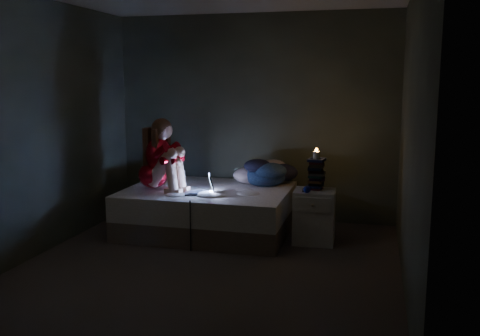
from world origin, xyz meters
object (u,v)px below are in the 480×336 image
(bed, at_px, (208,210))
(laptop, at_px, (199,184))
(nightstand, at_px, (314,216))
(phone, at_px, (306,190))
(woman, at_px, (153,154))
(candle, at_px, (316,157))

(bed, xyz_separation_m, laptop, (-0.01, -0.29, 0.38))
(nightstand, xyz_separation_m, phone, (-0.10, -0.05, 0.30))
(bed, distance_m, woman, 0.92)
(nightstand, bearing_deg, woman, -178.16)
(laptop, relative_size, phone, 2.35)
(woman, distance_m, laptop, 0.66)
(bed, distance_m, phone, 1.22)
(bed, relative_size, candle, 23.58)
(bed, height_order, laptop, laptop)
(bed, relative_size, phone, 13.47)
(woman, xyz_separation_m, laptop, (0.58, -0.07, -0.30))
(candle, bearing_deg, nightstand, -89.35)
(candle, distance_m, phone, 0.39)
(woman, relative_size, laptop, 2.55)
(woman, distance_m, phone, 1.79)
(woman, bearing_deg, nightstand, 15.52)
(woman, relative_size, nightstand, 1.43)
(woman, bearing_deg, candle, 17.94)
(bed, bearing_deg, woman, -159.30)
(candle, xyz_separation_m, phone, (-0.09, -0.13, -0.36))
(laptop, relative_size, candle, 4.12)
(bed, bearing_deg, phone, -7.20)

